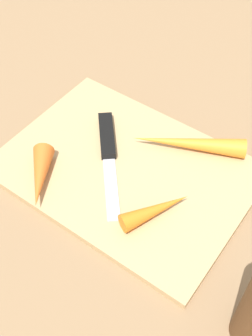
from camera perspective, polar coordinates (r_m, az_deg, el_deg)
name	(u,v)px	position (r m, az deg, el deg)	size (l,w,h in m)	color
ground_plane	(126,173)	(0.66, 0.00, -0.66)	(1.40, 1.40, 0.00)	#8C6D4C
cutting_board	(126,171)	(0.66, 0.00, -0.33)	(0.36, 0.26, 0.01)	tan
knife	(107,142)	(0.68, -2.42, 3.37)	(0.15, 0.16, 0.01)	#B7B7BC
carrot_shortest	(156,210)	(0.59, 3.85, -5.40)	(0.03, 0.03, 0.10)	orange
carrot_longest	(188,143)	(0.67, 8.02, 3.18)	(0.03, 0.03, 0.17)	orange
carrot_medium	(40,176)	(0.63, -11.03, -1.08)	(0.03, 0.03, 0.10)	orange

